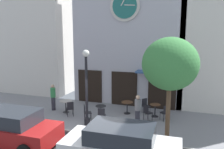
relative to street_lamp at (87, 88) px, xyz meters
The scene contains 19 objects.
ground_plane 2.94m from the street_lamp, 63.32° to the right, with size 29.17×11.83×0.13m.
clock_building 6.41m from the street_lamp, 79.74° to the left, with size 7.59×3.35×11.31m.
neighbor_building_left 10.28m from the street_lamp, 140.16° to the left, with size 6.08×4.08×11.97m.
street_lamp is the anchor object (origin of this frame).
street_tree 4.53m from the street_lamp, ahead, with size 2.43×2.19×4.70m.
cafe_table_near_curb 2.94m from the street_lamp, 146.25° to the left, with size 0.77×0.77×0.74m.
cafe_table_center_right 1.95m from the street_lamp, 72.98° to the left, with size 0.60×0.60×0.76m.
cafe_table_rightmost 3.26m from the street_lamp, 57.04° to the left, with size 0.70×0.70×0.74m.
cafe_table_leftmost 4.35m from the street_lamp, 36.50° to the left, with size 0.61×0.61×0.75m.
cafe_chair_under_awning 1.65m from the street_lamp, 119.09° to the left, with size 0.55×0.55×0.90m.
cafe_chair_facing_street 4.61m from the street_lamp, 26.33° to the left, with size 0.56×0.56×0.90m.
cafe_chair_near_lamp 3.67m from the street_lamp, 28.88° to the left, with size 0.55×0.55×0.90m.
cafe_chair_mid_row 4.16m from the street_lamp, 47.81° to the left, with size 0.56×0.56×0.90m.
cafe_chair_left_end 2.30m from the street_lamp, 149.90° to the left, with size 0.56×0.56×0.90m.
cafe_chair_facing_wall 1.71m from the street_lamp, 29.10° to the left, with size 0.47×0.47×0.90m.
pedestrian_green 3.64m from the street_lamp, 153.38° to the left, with size 0.45×0.45×1.67m.
pedestrian_grey 2.94m from the street_lamp, 16.54° to the left, with size 0.33×0.33×1.67m.
parked_car_red 4.02m from the street_lamp, 126.06° to the right, with size 4.33×2.08×1.55m.
parked_car_white 4.41m from the street_lamp, 48.05° to the right, with size 4.36×2.13×1.55m.
Camera 1 is at (4.11, -9.53, 4.81)m, focal length 36.94 mm.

